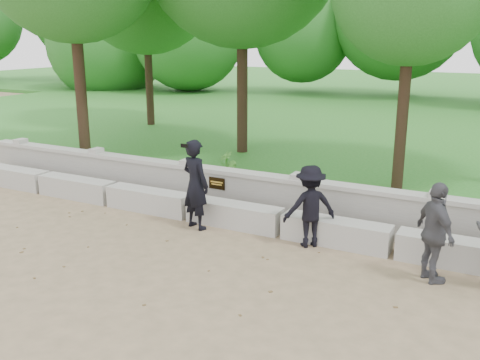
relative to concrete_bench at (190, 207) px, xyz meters
name	(u,v)px	position (x,y,z in m)	size (l,w,h in m)	color
ground	(129,251)	(0.00, -1.90, -0.22)	(80.00, 80.00, 0.00)	#99815E
lawn	(357,125)	(0.00, 12.10, -0.10)	(40.00, 22.00, 0.25)	#216C1A
concrete_bench	(190,207)	(0.00, 0.00, 0.00)	(11.90, 0.45, 0.45)	#B6B4AC
parapet_wall	(208,187)	(0.00, 0.70, 0.24)	(12.50, 0.35, 0.90)	#ABA9A2
man_main	(196,184)	(0.40, -0.40, 0.63)	(0.71, 0.66, 1.70)	black
visitor_mid	(310,206)	(2.60, -0.26, 0.49)	(1.04, 1.00, 1.43)	black
visitor_right	(435,233)	(4.70, -0.73, 0.53)	(0.85, 0.92, 1.52)	#46464C
shrub_a	(96,160)	(-3.68, 1.40, 0.29)	(0.28, 0.19, 0.53)	#43842D
shrub_b	(231,172)	(-0.07, 1.85, 0.29)	(0.29, 0.24, 0.53)	#43842D
shrub_d	(226,165)	(-0.36, 2.12, 0.36)	(0.38, 0.34, 0.67)	#43842D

